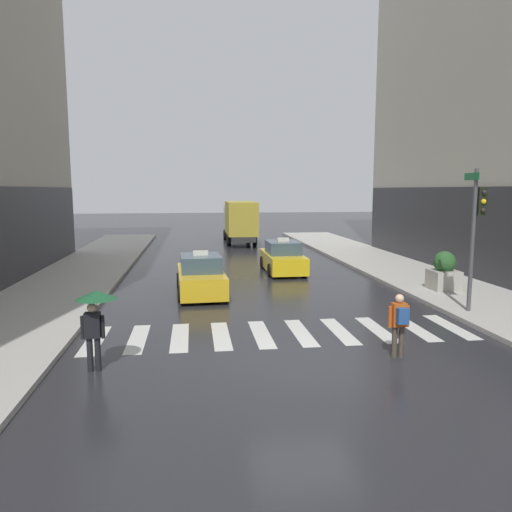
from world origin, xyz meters
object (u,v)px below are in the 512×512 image
at_px(taxi_second, 283,258).
at_px(planter_near_corner, 444,272).
at_px(traffic_light_pole, 477,220).
at_px(taxi_lead, 201,276).
at_px(pedestrian_with_backpack, 399,321).
at_px(box_truck, 240,220).
at_px(pedestrian_with_umbrella, 95,309).

distance_m(taxi_second, planter_near_corner, 8.24).
distance_m(traffic_light_pole, taxi_lead, 10.54).
height_order(taxi_lead, pedestrian_with_backpack, taxi_lead).
height_order(box_truck, pedestrian_with_umbrella, box_truck).
relative_size(taxi_lead, taxi_second, 1.02).
height_order(traffic_light_pole, taxi_second, traffic_light_pole).
relative_size(traffic_light_pole, pedestrian_with_backpack, 2.91).
bearing_deg(box_truck, taxi_second, -86.16).
bearing_deg(box_truck, pedestrian_with_backpack, -86.90).
relative_size(taxi_lead, pedestrian_with_umbrella, 2.38).
distance_m(traffic_light_pole, pedestrian_with_backpack, 6.13).
height_order(taxi_second, pedestrian_with_umbrella, pedestrian_with_umbrella).
relative_size(taxi_lead, planter_near_corner, 2.88).
relative_size(box_truck, planter_near_corner, 4.72).
distance_m(traffic_light_pole, box_truck, 23.76).
distance_m(taxi_second, pedestrian_with_umbrella, 14.87).
xyz_separation_m(traffic_light_pole, box_truck, (-5.72, 23.01, -1.41)).
distance_m(pedestrian_with_umbrella, planter_near_corner, 14.50).
bearing_deg(planter_near_corner, taxi_second, 133.65).
bearing_deg(traffic_light_pole, planter_near_corner, 75.97).
xyz_separation_m(pedestrian_with_backpack, planter_near_corner, (5.15, 7.24, -0.10)).
distance_m(taxi_lead, taxi_second, 6.48).
bearing_deg(box_truck, planter_near_corner, -71.34).
height_order(taxi_second, planter_near_corner, taxi_second).
relative_size(taxi_second, planter_near_corner, 2.84).
distance_m(taxi_second, pedestrian_with_backpack, 13.21).
xyz_separation_m(traffic_light_pole, pedestrian_with_backpack, (-4.27, -3.75, -2.29)).
relative_size(box_truck, pedestrian_with_backpack, 4.58).
xyz_separation_m(box_truck, pedestrian_with_umbrella, (-5.99, -26.71, -0.34)).
bearing_deg(box_truck, traffic_light_pole, -76.03).
height_order(traffic_light_pole, planter_near_corner, traffic_light_pole).
bearing_deg(box_truck, taxi_lead, -100.50).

